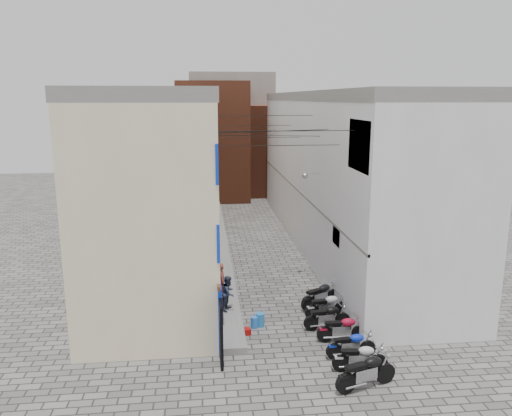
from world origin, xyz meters
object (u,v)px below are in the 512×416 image
object	(u,v)px
motorcycle_f	(327,305)
person_a	(221,282)
motorcycle_c	(351,343)
water_jug_far	(260,320)
red_crate	(245,332)
person_b	(229,293)
motorcycle_d	(343,327)
water_jug_near	(254,322)
motorcycle_a	(366,370)
motorcycle_e	(327,316)
motorcycle_g	(320,294)
motorcycle_b	(360,356)

from	to	relation	value
motorcycle_f	person_a	xyz separation A→B (m)	(-4.16, 1.55, 0.54)
motorcycle_c	person_a	size ratio (longest dim) A/B	1.06
water_jug_far	red_crate	size ratio (longest dim) A/B	1.42
motorcycle_f	person_a	bearing A→B (deg)	-120.59
person_b	red_crate	xyz separation A→B (m)	(0.52, -1.77, -0.84)
motorcycle_d	red_crate	xyz separation A→B (m)	(-3.45, 0.91, -0.43)
motorcycle_f	red_crate	size ratio (longest dim) A/B	5.05
person_a	water_jug_far	world-z (taller)	person_a
person_b	water_jug_near	bearing A→B (deg)	-118.38
motorcycle_a	motorcycle_f	distance (m)	5.06
red_crate	motorcycle_a	bearing A→B (deg)	-49.58
motorcycle_e	motorcycle_f	distance (m)	1.03
motorcycle_a	person_a	distance (m)	7.79
motorcycle_a	motorcycle_e	size ratio (longest dim) A/B	1.13
motorcycle_g	water_jug_far	distance (m)	3.16
water_jug_near	water_jug_far	distance (m)	0.27
motorcycle_d	water_jug_far	world-z (taller)	motorcycle_d
water_jug_far	red_crate	world-z (taller)	water_jug_far
red_crate	motorcycle_d	bearing A→B (deg)	-14.81
person_b	water_jug_near	xyz separation A→B (m)	(0.91, -1.25, -0.74)
red_crate	motorcycle_c	bearing A→B (deg)	-31.01
motorcycle_b	motorcycle_g	bearing A→B (deg)	-174.00
motorcycle_e	motorcycle_g	bearing A→B (deg)	166.33
motorcycle_a	motorcycle_d	distance (m)	3.00
motorcycle_f	motorcycle_g	bearing A→B (deg)	171.00
motorcycle_f	water_jug_far	distance (m)	2.83
person_a	water_jug_near	world-z (taller)	person_a
water_jug_near	person_b	bearing A→B (deg)	126.06
motorcycle_c	motorcycle_a	bearing A→B (deg)	-6.50
motorcycle_c	motorcycle_e	bearing A→B (deg)	-176.22
water_jug_near	motorcycle_c	bearing A→B (deg)	-40.39
motorcycle_f	motorcycle_g	distance (m)	1.04
motorcycle_g	water_jug_far	xyz separation A→B (m)	(-2.74, -1.54, -0.32)
motorcycle_e	water_jug_near	distance (m)	2.79
motorcycle_a	red_crate	world-z (taller)	motorcycle_a
motorcycle_g	person_b	size ratio (longest dim) A/B	1.41
motorcycle_a	water_jug_far	distance (m)	5.31
motorcycle_b	motorcycle_d	distance (m)	2.03
motorcycle_b	motorcycle_c	size ratio (longest dim) A/B	1.03
motorcycle_b	motorcycle_c	distance (m)	0.88
motorcycle_e	red_crate	size ratio (longest dim) A/B	5.00
motorcycle_a	water_jug_far	size ratio (longest dim) A/B	3.99
red_crate	person_b	bearing A→B (deg)	106.28
motorcycle_b	motorcycle_e	size ratio (longest dim) A/B	0.98
motorcycle_b	water_jug_far	world-z (taller)	motorcycle_b
motorcycle_b	water_jug_near	distance (m)	4.63
motorcycle_a	water_jug_far	xyz separation A→B (m)	(-2.70, 4.56, -0.34)
water_jug_far	red_crate	bearing A→B (deg)	-134.29
motorcycle_g	motorcycle_c	bearing A→B (deg)	-27.51
motorcycle_a	person_a	bearing A→B (deg)	-165.00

